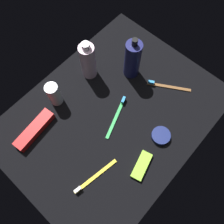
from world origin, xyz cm
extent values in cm
cube|color=black|center=(0.00, 0.00, -0.60)|extent=(84.00, 64.00, 1.20)
cylinder|color=navy|center=(19.90, 7.27, 8.80)|extent=(6.33, 6.33, 17.61)
cylinder|color=black|center=(19.90, 7.27, 19.01)|extent=(2.20, 2.20, 2.80)
cylinder|color=silver|center=(7.98, 19.77, 8.28)|extent=(6.02, 6.02, 16.57)
cylinder|color=silver|center=(7.98, 19.77, 17.67)|extent=(3.20, 3.20, 2.20)
cylinder|color=silver|center=(-10.06, 20.59, 5.38)|extent=(4.97, 4.97, 10.77)
cube|color=green|center=(0.29, -1.95, 0.45)|extent=(17.35, 7.21, 0.90)
cube|color=#338CCC|center=(7.35, 0.58, 1.50)|extent=(2.82, 1.91, 1.20)
cube|color=brown|center=(24.83, -9.00, 0.45)|extent=(10.33, 16.03, 0.90)
cube|color=#338CCC|center=(20.96, -2.58, 1.50)|extent=(2.28, 2.79, 1.20)
cube|color=yellow|center=(-21.11, -11.36, 0.45)|extent=(17.94, 4.25, 0.90)
cube|color=white|center=(-28.50, -10.08, 1.50)|extent=(2.75, 1.53, 1.20)
cube|color=red|center=(-24.29, 17.02, 1.60)|extent=(17.96, 6.20, 3.20)
cube|color=#8CD133|center=(-7.61, -20.99, 0.75)|extent=(11.07, 6.47, 1.50)
cylinder|color=navy|center=(5.66, -19.34, 0.99)|extent=(7.05, 7.05, 1.99)
camera|label=1|loc=(-25.77, -23.27, 84.88)|focal=37.70mm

